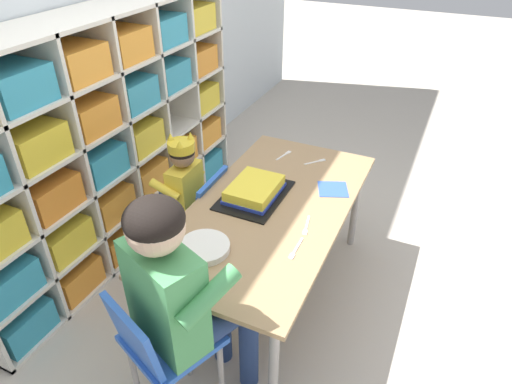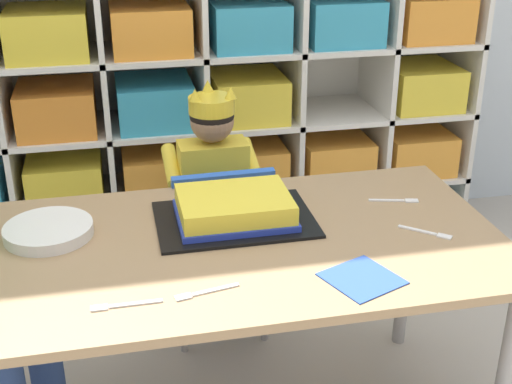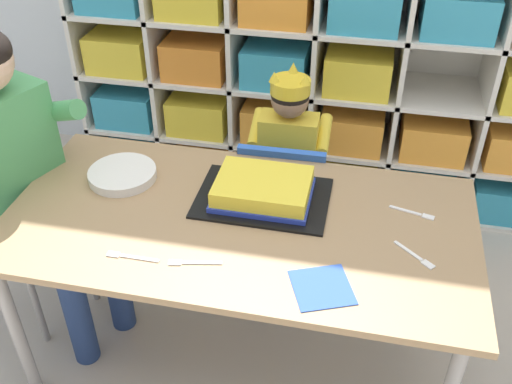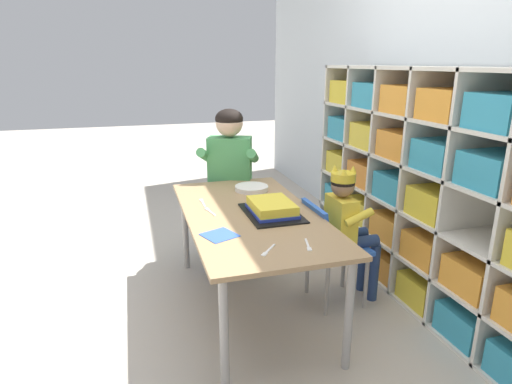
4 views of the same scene
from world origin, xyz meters
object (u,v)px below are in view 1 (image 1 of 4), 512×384
object	(u,v)px
activity_table	(270,215)
paper_plate_stack	(204,247)
fork_beside_plate_stack	(306,226)
adult_helper_seated	(181,288)
fork_by_napkin	(296,250)
fork_at_table_front_edge	(316,162)
classroom_chair_blue	(197,213)
fork_near_child_seat	(284,155)
classroom_chair_adult_side	(162,347)
birthday_cake_on_tray	(254,191)
child_with_crown	(178,186)

from	to	relation	value
activity_table	paper_plate_stack	xyz separation A→B (m)	(-0.41, 0.12, 0.07)
activity_table	fork_beside_plate_stack	xyz separation A→B (m)	(-0.08, -0.21, 0.06)
adult_helper_seated	fork_by_napkin	distance (m)	0.53
fork_beside_plate_stack	fork_by_napkin	distance (m)	0.17
adult_helper_seated	fork_at_table_front_edge	xyz separation A→B (m)	(1.21, -0.10, -0.08)
classroom_chair_blue	fork_at_table_front_edge	bearing A→B (deg)	129.05
classroom_chair_blue	fork_near_child_seat	world-z (taller)	classroom_chair_blue
classroom_chair_adult_side	birthday_cake_on_tray	distance (m)	0.87
classroom_chair_adult_side	activity_table	bearing A→B (deg)	-74.04
classroom_chair_blue	fork_beside_plate_stack	xyz separation A→B (m)	(-0.14, -0.67, 0.22)
paper_plate_stack	fork_near_child_seat	world-z (taller)	paper_plate_stack
classroom_chair_blue	fork_by_napkin	size ratio (longest dim) A/B	4.25
fork_beside_plate_stack	activity_table	bearing A→B (deg)	58.33
activity_table	classroom_chair_adult_side	distance (m)	0.82
child_with_crown	classroom_chair_adult_side	xyz separation A→B (m)	(-0.87, -0.49, -0.07)
classroom_chair_blue	paper_plate_stack	bearing A→B (deg)	34.46
birthday_cake_on_tray	paper_plate_stack	world-z (taller)	birthday_cake_on_tray
child_with_crown	fork_at_table_front_edge	xyz separation A→B (m)	(0.45, -0.63, 0.08)
fork_at_table_front_edge	fork_by_napkin	xyz separation A→B (m)	(-0.75, -0.16, 0.00)
adult_helper_seated	fork_near_child_seat	size ratio (longest dim) A/B	8.14
classroom_chair_blue	paper_plate_stack	size ratio (longest dim) A/B	2.90
child_with_crown	fork_near_child_seat	bearing A→B (deg)	134.04
classroom_chair_blue	classroom_chair_adult_side	size ratio (longest dim) A/B	0.87
activity_table	fork_at_table_front_edge	world-z (taller)	fork_at_table_front_edge
birthday_cake_on_tray	fork_near_child_seat	size ratio (longest dim) A/B	3.00
fork_near_child_seat	fork_by_napkin	world-z (taller)	same
paper_plate_stack	fork_by_napkin	distance (m)	0.38
classroom_chair_blue	child_with_crown	size ratio (longest dim) A/B	0.75
activity_table	paper_plate_stack	bearing A→B (deg)	163.23
birthday_cake_on_tray	paper_plate_stack	xyz separation A→B (m)	(-0.46, 0.02, -0.01)
classroom_chair_blue	fork_by_napkin	xyz separation A→B (m)	(-0.31, -0.68, 0.22)
paper_plate_stack	fork_near_child_seat	size ratio (longest dim) A/B	1.62
paper_plate_stack	fork_near_child_seat	bearing A→B (deg)	0.42
activity_table	classroom_chair_blue	xyz separation A→B (m)	(0.06, 0.46, -0.16)
classroom_chair_blue	child_with_crown	bearing A→B (deg)	-90.12
adult_helper_seated	birthday_cake_on_tray	distance (m)	0.76
fork_beside_plate_stack	fork_by_napkin	xyz separation A→B (m)	(-0.17, -0.01, 0.00)
classroom_chair_blue	fork_by_napkin	distance (m)	0.78
classroom_chair_blue	classroom_chair_adult_side	distance (m)	0.95
child_with_crown	fork_near_child_seat	size ratio (longest dim) A/B	6.28
adult_helper_seated	fork_by_napkin	world-z (taller)	adult_helper_seated
activity_table	adult_helper_seated	world-z (taller)	adult_helper_seated
fork_near_child_seat	fork_by_napkin	xyz separation A→B (m)	(-0.75, -0.35, 0.00)
adult_helper_seated	fork_beside_plate_stack	distance (m)	0.68
birthday_cake_on_tray	fork_beside_plate_stack	distance (m)	0.34
child_with_crown	fork_beside_plate_stack	bearing A→B (deg)	78.74
adult_helper_seated	paper_plate_stack	bearing A→B (deg)	-52.48
child_with_crown	paper_plate_stack	bearing A→B (deg)	42.26
birthday_cake_on_tray	fork_at_table_front_edge	bearing A→B (deg)	-20.39
child_with_crown	fork_at_table_front_edge	size ratio (longest dim) A/B	7.51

